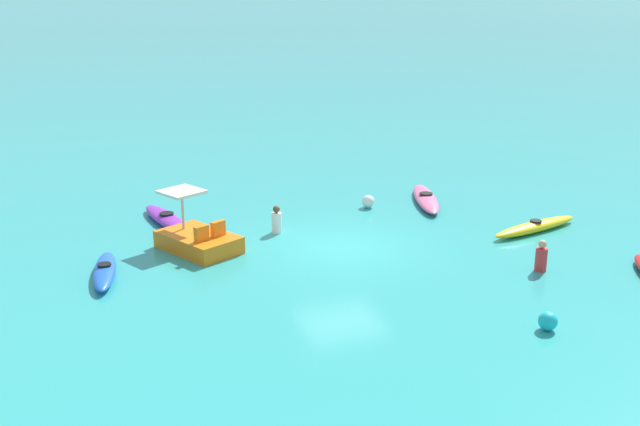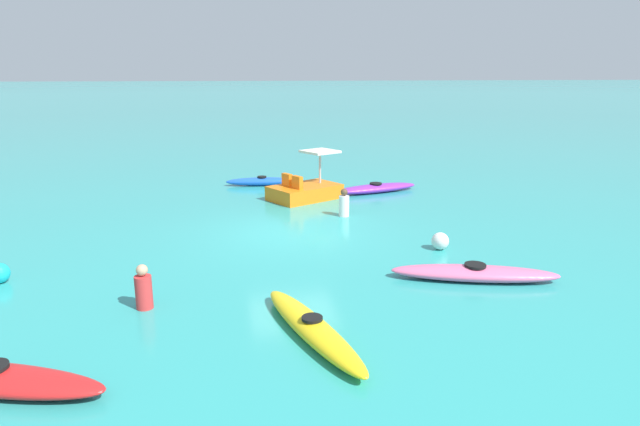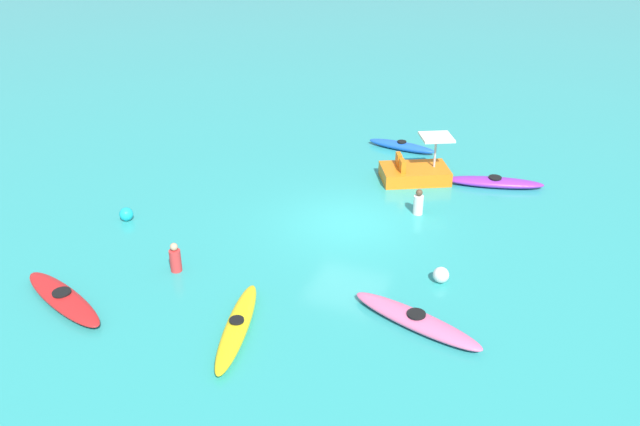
{
  "view_description": "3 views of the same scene",
  "coord_description": "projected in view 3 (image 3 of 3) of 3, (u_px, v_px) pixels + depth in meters",
  "views": [
    {
      "loc": [
        7.23,
        19.96,
        7.68
      ],
      "look_at": [
        0.19,
        -1.51,
        0.62
      ],
      "focal_mm": 42.72,
      "sensor_mm": 36.0,
      "label": 1
    },
    {
      "loc": [
        -14.58,
        2.04,
        4.36
      ],
      "look_at": [
        0.75,
        -0.95,
        0.33
      ],
      "focal_mm": 30.59,
      "sensor_mm": 36.0,
      "label": 2
    },
    {
      "loc": [
        -16.96,
        -6.08,
        9.65
      ],
      "look_at": [
        -0.61,
        0.74,
        0.51
      ],
      "focal_mm": 35.89,
      "sensor_mm": 36.0,
      "label": 3
    }
  ],
  "objects": [
    {
      "name": "kayak_purple",
      "position": [
        494.0,
        182.0,
        22.84
      ],
      "size": [
        1.5,
        3.52,
        0.37
      ],
      "color": "purple",
      "rests_on": "ground_plane"
    },
    {
      "name": "kayak_yellow",
      "position": [
        237.0,
        326.0,
        15.4
      ],
      "size": [
        3.57,
        1.5,
        0.37
      ],
      "color": "yellow",
      "rests_on": "ground_plane"
    },
    {
      "name": "person_by_kayaks",
      "position": [
        418.0,
        203.0,
        20.83
      ],
      "size": [
        0.36,
        0.36,
        0.88
      ],
      "color": "silver",
      "rests_on": "ground_plane"
    },
    {
      "name": "person_near_shore",
      "position": [
        175.0,
        259.0,
        17.74
      ],
      "size": [
        0.44,
        0.44,
        0.88
      ],
      "color": "red",
      "rests_on": "ground_plane"
    },
    {
      "name": "buoy_cyan",
      "position": [
        126.0,
        214.0,
        20.5
      ],
      "size": [
        0.44,
        0.44,
        0.44
      ],
      "primitive_type": "sphere",
      "color": "#19B7C6",
      "rests_on": "ground_plane"
    },
    {
      "name": "buoy_white",
      "position": [
        441.0,
        275.0,
        17.31
      ],
      "size": [
        0.44,
        0.44,
        0.44
      ],
      "primitive_type": "sphere",
      "color": "white",
      "rests_on": "ground_plane"
    },
    {
      "name": "kayak_red",
      "position": [
        63.0,
        298.0,
        16.44
      ],
      "size": [
        1.91,
        3.51,
        0.37
      ],
      "color": "red",
      "rests_on": "ground_plane"
    },
    {
      "name": "pedal_boat_orange",
      "position": [
        415.0,
        172.0,
        23.25
      ],
      "size": [
        2.46,
        2.82,
        1.68
      ],
      "color": "orange",
      "rests_on": "ground_plane"
    },
    {
      "name": "kayak_blue",
      "position": [
        402.0,
        146.0,
        26.0
      ],
      "size": [
        0.88,
        2.89,
        0.37
      ],
      "color": "blue",
      "rests_on": "ground_plane"
    },
    {
      "name": "ground_plane",
      "position": [
        349.0,
        223.0,
        20.42
      ],
      "size": [
        600.0,
        600.0,
        0.0
      ],
      "primitive_type": "plane",
      "color": "teal"
    },
    {
      "name": "kayak_pink",
      "position": [
        416.0,
        320.0,
        15.62
      ],
      "size": [
        1.74,
        3.64,
        0.37
      ],
      "color": "pink",
      "rests_on": "ground_plane"
    }
  ]
}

